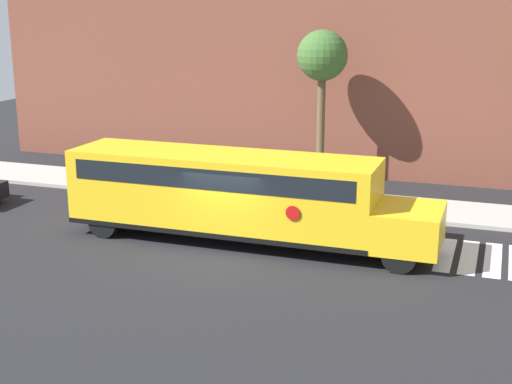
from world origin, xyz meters
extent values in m
plane|color=black|center=(0.00, 0.00, 0.00)|extent=(60.00, 60.00, 0.00)
cube|color=#B2ADA3|center=(0.00, 6.50, 0.07)|extent=(44.00, 3.00, 0.15)
cube|color=brown|center=(0.00, 13.00, 6.80)|extent=(32.00, 4.00, 13.60)
cube|color=white|center=(6.52, 2.00, 0.00)|extent=(0.50, 3.20, 0.01)
cube|color=white|center=(7.22, 2.00, 0.00)|extent=(0.50, 3.20, 0.01)
cube|color=white|center=(7.92, 2.00, 0.00)|extent=(0.50, 3.20, 0.01)
cube|color=yellow|center=(-0.49, 1.06, 1.65)|extent=(10.00, 2.50, 2.41)
cube|color=yellow|center=(5.48, 1.06, 1.05)|extent=(1.95, 2.50, 1.20)
cube|color=black|center=(-0.49, 1.06, 0.53)|extent=(10.00, 2.54, 0.16)
cube|color=black|center=(-0.49, 1.06, 2.31)|extent=(9.20, 2.53, 0.64)
cylinder|color=red|center=(2.26, -0.23, 1.53)|extent=(0.44, 0.02, 0.44)
cylinder|color=black|center=(5.38, 2.14, 0.50)|extent=(1.00, 0.30, 1.00)
cylinder|color=black|center=(5.38, -0.02, 0.50)|extent=(1.00, 0.30, 1.00)
cylinder|color=black|center=(-4.29, 2.14, 0.50)|extent=(1.00, 0.30, 1.00)
cylinder|color=black|center=(-4.29, -0.02, 0.50)|extent=(1.00, 0.30, 1.00)
cylinder|color=brown|center=(0.67, 9.15, 2.42)|extent=(0.33, 0.33, 4.83)
sphere|color=#3D662D|center=(0.67, 9.15, 5.45)|extent=(2.07, 2.07, 2.07)
camera|label=1|loc=(7.91, -19.49, 7.47)|focal=50.00mm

